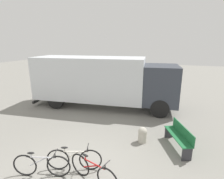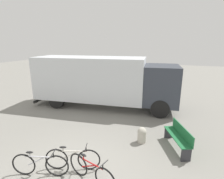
{
  "view_description": "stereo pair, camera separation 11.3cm",
  "coord_description": "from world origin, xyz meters",
  "px_view_note": "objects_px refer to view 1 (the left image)",
  "views": [
    {
      "loc": [
        2.41,
        -3.87,
        3.86
      ],
      "look_at": [
        -0.13,
        4.03,
        1.64
      ],
      "focal_mm": 28.0,
      "sensor_mm": 36.0,
      "label": 1
    },
    {
      "loc": [
        2.52,
        -3.84,
        3.86
      ],
      "look_at": [
        -0.13,
        4.03,
        1.64
      ],
      "focal_mm": 28.0,
      "sensor_mm": 36.0,
      "label": 2
    }
  ],
  "objects_px": {
    "bicycle_far": "(93,171)",
    "park_bench": "(179,136)",
    "bicycle_middle": "(74,159)",
    "bollard_near_bench": "(142,134)",
    "delivery_truck": "(102,80)",
    "bicycle_near": "(42,165)"
  },
  "relations": [
    {
      "from": "bicycle_middle",
      "to": "bollard_near_bench",
      "type": "xyz_separation_m",
      "value": [
        1.79,
        2.24,
        -0.04
      ]
    },
    {
      "from": "delivery_truck",
      "to": "bicycle_far",
      "type": "xyz_separation_m",
      "value": [
        2.0,
        -5.93,
        -1.32
      ]
    },
    {
      "from": "delivery_truck",
      "to": "bicycle_middle",
      "type": "bearing_deg",
      "value": -82.92
    },
    {
      "from": "bicycle_near",
      "to": "bicycle_far",
      "type": "distance_m",
      "value": 1.56
    },
    {
      "from": "bicycle_far",
      "to": "bicycle_middle",
      "type": "bearing_deg",
      "value": 176.01
    },
    {
      "from": "delivery_truck",
      "to": "bollard_near_bench",
      "type": "relative_size",
      "value": 13.63
    },
    {
      "from": "park_bench",
      "to": "bollard_near_bench",
      "type": "height_order",
      "value": "park_bench"
    },
    {
      "from": "bicycle_far",
      "to": "park_bench",
      "type": "bearing_deg",
      "value": 64.86
    },
    {
      "from": "delivery_truck",
      "to": "bicycle_middle",
      "type": "relative_size",
      "value": 5.28
    },
    {
      "from": "delivery_truck",
      "to": "bicycle_near",
      "type": "height_order",
      "value": "delivery_truck"
    },
    {
      "from": "park_bench",
      "to": "bollard_near_bench",
      "type": "distance_m",
      "value": 1.37
    },
    {
      "from": "park_bench",
      "to": "bicycle_middle",
      "type": "xyz_separation_m",
      "value": [
        -3.15,
        -2.27,
        -0.12
      ]
    },
    {
      "from": "bicycle_far",
      "to": "bollard_near_bench",
      "type": "distance_m",
      "value": 2.74
    },
    {
      "from": "bicycle_middle",
      "to": "bicycle_far",
      "type": "distance_m",
      "value": 0.83
    },
    {
      "from": "park_bench",
      "to": "bicycle_middle",
      "type": "bearing_deg",
      "value": 103.07
    },
    {
      "from": "delivery_truck",
      "to": "bollard_near_bench",
      "type": "height_order",
      "value": "delivery_truck"
    },
    {
      "from": "park_bench",
      "to": "bicycle_near",
      "type": "height_order",
      "value": "park_bench"
    },
    {
      "from": "park_bench",
      "to": "bollard_near_bench",
      "type": "bearing_deg",
      "value": 68.44
    },
    {
      "from": "delivery_truck",
      "to": "bicycle_far",
      "type": "bearing_deg",
      "value": -76.6
    },
    {
      "from": "bicycle_near",
      "to": "bollard_near_bench",
      "type": "height_order",
      "value": "bicycle_near"
    },
    {
      "from": "bollard_near_bench",
      "to": "bicycle_middle",
      "type": "bearing_deg",
      "value": -128.59
    },
    {
      "from": "bollard_near_bench",
      "to": "bicycle_far",
      "type": "bearing_deg",
      "value": -111.76
    }
  ]
}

